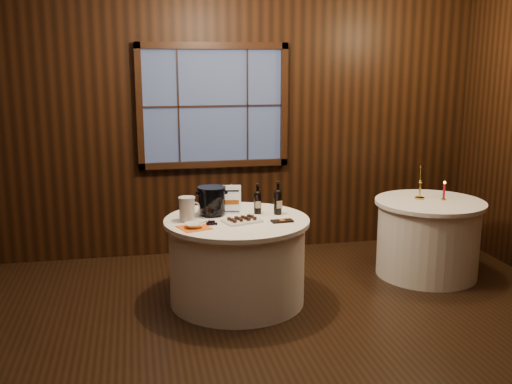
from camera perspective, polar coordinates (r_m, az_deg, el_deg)
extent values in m
plane|color=black|center=(4.62, 0.41, -15.03)|extent=(6.00, 6.00, 0.00)
cube|color=black|center=(6.60, -4.12, 6.91)|extent=(6.00, 0.02, 3.00)
cube|color=#3D4F80|center=(6.56, -4.10, 8.19)|extent=(1.50, 0.01, 1.20)
cylinder|color=white|center=(5.38, -1.81, -6.74)|extent=(1.20, 1.20, 0.73)
cylinder|color=white|center=(5.27, -1.84, -2.78)|extent=(1.28, 1.28, 0.04)
cylinder|color=white|center=(6.28, 16.03, -4.40)|extent=(1.00, 1.00, 0.73)
cylinder|color=white|center=(6.19, 16.24, -0.98)|extent=(1.08, 1.08, 0.04)
cube|color=silver|center=(5.47, -2.32, -1.92)|extent=(0.15, 0.10, 0.01)
cube|color=silver|center=(5.44, -2.33, -0.54)|extent=(0.02, 0.02, 0.26)
cube|color=white|center=(5.43, -2.31, -0.57)|extent=(0.17, 0.03, 0.24)
cylinder|color=black|center=(5.42, 0.15, -1.15)|extent=(0.07, 0.07, 0.18)
sphere|color=black|center=(5.40, 0.15, -0.23)|extent=(0.07, 0.07, 0.07)
cylinder|color=black|center=(5.39, 0.15, 0.28)|extent=(0.02, 0.02, 0.08)
cylinder|color=black|center=(5.38, 0.15, 0.70)|extent=(0.03, 0.03, 0.02)
cube|color=beige|center=(5.38, 0.23, -1.23)|extent=(0.05, 0.00, 0.06)
cylinder|color=black|center=(5.40, 2.09, -1.12)|extent=(0.07, 0.07, 0.20)
sphere|color=black|center=(5.37, 2.10, -0.11)|extent=(0.07, 0.07, 0.07)
cylinder|color=black|center=(5.36, 2.10, 0.45)|extent=(0.03, 0.03, 0.09)
cylinder|color=black|center=(5.35, 2.11, 0.91)|extent=(0.03, 0.03, 0.02)
cube|color=beige|center=(5.36, 2.18, -1.21)|extent=(0.05, 0.01, 0.07)
cylinder|color=black|center=(5.39, -4.21, -2.05)|extent=(0.18, 0.18, 0.03)
cylinder|color=black|center=(5.36, -4.23, -0.82)|extent=(0.24, 0.24, 0.21)
cylinder|color=black|center=(5.34, -4.25, 0.37)|extent=(0.26, 0.26, 0.02)
cube|color=white|center=(5.16, -1.34, -2.77)|extent=(0.36, 0.29, 0.02)
cube|color=black|center=(5.17, 2.51, -2.77)|extent=(0.19, 0.11, 0.02)
cylinder|color=#372914|center=(5.09, -4.98, -2.92)|extent=(0.06, 0.03, 0.03)
cylinder|color=silver|center=(5.21, -6.59, -1.67)|extent=(0.13, 0.13, 0.20)
cylinder|color=silver|center=(5.19, -6.61, -0.55)|extent=(0.15, 0.15, 0.01)
torus|color=silver|center=(5.22, -5.83, -1.53)|extent=(0.10, 0.04, 0.10)
cube|color=orange|center=(5.01, -5.92, -3.39)|extent=(0.31, 0.31, 0.00)
imported|color=white|center=(5.00, -5.92, -3.17)|extent=(0.16, 0.16, 0.04)
cylinder|color=#B99239|center=(6.23, 15.31, -0.56)|extent=(0.10, 0.10, 0.02)
cylinder|color=#B99239|center=(6.19, 15.39, 0.88)|extent=(0.02, 0.02, 0.30)
cylinder|color=#B99239|center=(6.16, 15.48, 2.38)|extent=(0.05, 0.05, 0.03)
cylinder|color=#B99239|center=(6.24, 17.43, -0.69)|extent=(0.05, 0.05, 0.01)
cylinder|color=#B40D1D|center=(6.22, 17.48, 0.06)|extent=(0.02, 0.02, 0.16)
sphere|color=#FFB23F|center=(6.21, 17.53, 0.87)|extent=(0.02, 0.02, 0.02)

